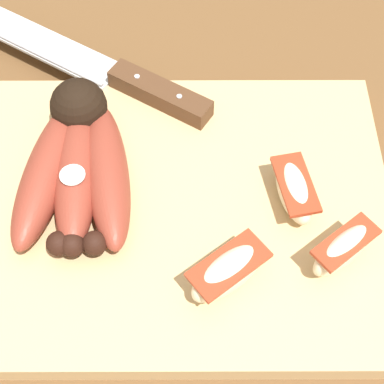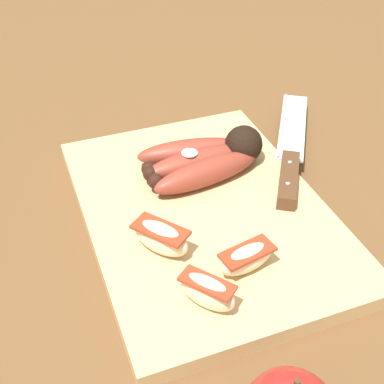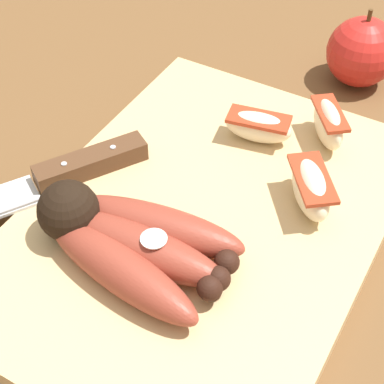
# 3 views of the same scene
# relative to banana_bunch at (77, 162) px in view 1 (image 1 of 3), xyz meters

# --- Properties ---
(ground_plane) EXTENTS (6.00, 6.00, 0.00)m
(ground_plane) POSITION_rel_banana_bunch_xyz_m (-0.06, 0.01, -0.04)
(ground_plane) COLOR brown
(cutting_board) EXTENTS (0.38, 0.27, 0.02)m
(cutting_board) POSITION_rel_banana_bunch_xyz_m (-0.07, 0.03, -0.03)
(cutting_board) COLOR tan
(cutting_board) RESTS_ON ground_plane
(banana_bunch) EXTENTS (0.11, 0.16, 0.05)m
(banana_bunch) POSITION_rel_banana_bunch_xyz_m (0.00, 0.00, 0.00)
(banana_bunch) COLOR black
(banana_bunch) RESTS_ON cutting_board
(chefs_knife) EXTENTS (0.25, 0.17, 0.02)m
(chefs_knife) POSITION_rel_banana_bunch_xyz_m (-0.02, -0.11, -0.01)
(chefs_knife) COLOR silver
(chefs_knife) RESTS_ON cutting_board
(apple_wedge_near) EXTENTS (0.07, 0.06, 0.04)m
(apple_wedge_near) POSITION_rel_banana_bunch_xyz_m (-0.12, 0.10, 0.00)
(apple_wedge_near) COLOR #F4E5C1
(apple_wedge_near) RESTS_ON cutting_board
(apple_wedge_middle) EXTENTS (0.04, 0.07, 0.03)m
(apple_wedge_middle) POSITION_rel_banana_bunch_xyz_m (-0.17, 0.03, -0.00)
(apple_wedge_middle) COLOR #F4E5C1
(apple_wedge_middle) RESTS_ON cutting_board
(apple_wedge_far) EXTENTS (0.06, 0.05, 0.04)m
(apple_wedge_far) POSITION_rel_banana_bunch_xyz_m (-0.20, 0.08, 0.00)
(apple_wedge_far) COLOR #F4E5C1
(apple_wedge_far) RESTS_ON cutting_board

